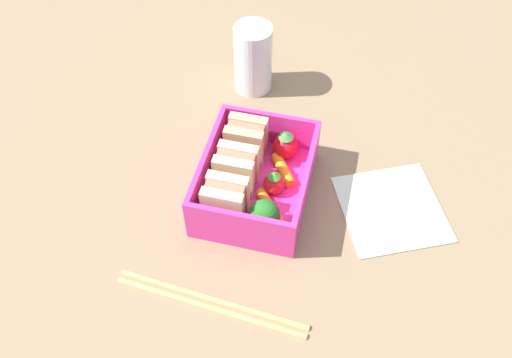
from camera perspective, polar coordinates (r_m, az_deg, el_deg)
The scene contains 14 objects.
ground_plane at distance 69.16cm, azimuth 0.00°, elevation -1.91°, with size 120.00×120.00×2.00cm, color #887154.
bento_tray at distance 67.88cm, azimuth 0.00°, elevation -1.11°, with size 15.69×12.24×1.20cm, color #E13194.
bento_rim at distance 65.52cm, azimuth 0.00°, elevation 0.49°, with size 15.69×12.24×4.80cm.
sandwich_left at distance 62.99cm, azimuth -3.08°, elevation -2.15°, with size 3.58×4.70×5.32cm.
sandwich_center_left at distance 65.71cm, azimuth -1.99°, elevation 1.01°, with size 3.58×4.70×5.32cm.
sandwich_center at distance 68.64cm, azimuth -0.99°, elevation 3.90°, with size 3.58×4.70×5.32cm.
broccoli_floret at distance 62.06cm, azimuth 0.84°, elevation -3.64°, with size 3.50×3.50×4.23cm.
carrot_stick_left at distance 64.85cm, azimuth 1.50°, elevation -2.95°, with size 1.16×1.16×5.48cm, color orange.
strawberry_left at distance 65.81cm, azimuth 1.76°, elevation -0.64°, with size 2.53×2.53×3.13cm.
carrot_stick_far_left at distance 68.33cm, azimuth 2.73°, elevation 0.97°, with size 1.29×1.29×4.73cm, color orange.
strawberry_far_left at distance 69.49cm, azimuth 2.96°, elevation 3.39°, with size 3.12×3.12×3.72cm.
chopstick_pair at distance 60.59cm, azimuth -4.51°, elevation -12.17°, with size 3.24×20.90×0.70cm.
drinking_glass at distance 78.10cm, azimuth -0.30°, elevation 11.98°, with size 5.14×5.14×9.70cm, color white.
folded_napkin at distance 68.64cm, azimuth 13.41°, elevation -2.86°, with size 11.69×11.49×0.40cm, color silver.
Camera 1 is at (-40.12, -9.77, 54.47)cm, focal length 40.00 mm.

